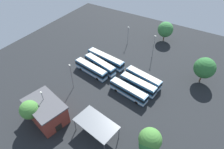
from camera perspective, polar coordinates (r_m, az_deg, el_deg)
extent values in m
plane|color=black|center=(64.28, 1.43, -1.01)|extent=(96.31, 96.31, 0.00)
cube|color=teal|center=(65.25, -6.19, 1.54)|extent=(12.89, 4.31, 2.99)
cube|color=beige|center=(64.27, -6.29, 2.62)|extent=(12.36, 4.04, 0.14)
cube|color=black|center=(64.95, -6.22, 1.87)|extent=(12.96, 4.36, 0.96)
cube|color=silver|center=(65.78, -6.14, 0.98)|extent=(12.96, 4.36, 0.60)
cube|color=black|center=(61.43, -2.03, -0.45)|extent=(0.36, 2.01, 1.10)
cylinder|color=black|center=(64.53, -2.93, -0.27)|extent=(1.03, 0.44, 1.00)
cylinder|color=black|center=(63.33, -4.31, -1.31)|extent=(1.03, 0.44, 1.00)
cylinder|color=black|center=(68.96, -7.77, 2.50)|extent=(1.03, 0.44, 1.00)
cylinder|color=black|center=(67.83, -9.14, 1.58)|extent=(1.03, 0.44, 1.00)
cube|color=teal|center=(66.90, -3.58, 2.87)|extent=(13.13, 5.12, 2.99)
cube|color=beige|center=(65.94, -3.64, 3.94)|extent=(12.58, 4.82, 0.14)
cube|color=black|center=(66.60, -3.60, 3.20)|extent=(13.20, 5.17, 0.96)
cube|color=silver|center=(67.42, -3.55, 2.31)|extent=(13.20, 5.17, 0.60)
cube|color=black|center=(62.94, 0.46, 0.79)|extent=(0.48, 1.99, 1.10)
cylinder|color=black|center=(66.08, -0.43, 0.95)|extent=(1.04, 0.50, 1.00)
cylinder|color=black|center=(64.86, -1.82, 0.02)|extent=(1.04, 0.50, 1.00)
cylinder|color=black|center=(70.68, -5.11, 3.83)|extent=(1.04, 0.50, 1.00)
cylinder|color=black|center=(69.54, -6.49, 3.00)|extent=(1.04, 0.50, 1.00)
cube|color=teal|center=(69.39, -1.90, 4.53)|extent=(15.05, 4.30, 2.99)
cube|color=beige|center=(68.47, -1.92, 5.58)|extent=(14.43, 4.03, 0.14)
cube|color=black|center=(69.11, -1.90, 4.85)|extent=(15.12, 4.35, 0.96)
cube|color=silver|center=(69.89, -1.88, 3.98)|extent=(15.12, 4.35, 0.60)
cube|color=black|center=(65.40, 3.09, 2.51)|extent=(0.31, 2.01, 1.10)
cube|color=#47474C|center=(70.27, -2.92, 5.02)|extent=(1.21, 2.61, 2.87)
cylinder|color=black|center=(68.58, 1.68, 2.67)|extent=(1.03, 0.42, 1.00)
cylinder|color=black|center=(67.17, 0.51, 1.73)|extent=(1.03, 0.42, 1.00)
cylinder|color=black|center=(73.35, -4.06, 5.45)|extent=(1.03, 0.42, 1.00)
cylinder|color=black|center=(72.03, -5.27, 4.63)|extent=(1.03, 0.42, 1.00)
cube|color=teal|center=(57.56, 4.85, -4.91)|extent=(12.42, 4.21, 2.99)
cube|color=beige|center=(56.45, 4.93, -3.80)|extent=(11.91, 3.94, 0.14)
cube|color=black|center=(57.22, 4.87, -4.58)|extent=(12.49, 4.26, 0.96)
cube|color=silver|center=(58.16, 4.80, -5.49)|extent=(12.49, 4.26, 0.60)
cube|color=black|center=(55.09, 10.05, -7.36)|extent=(0.35, 2.01, 1.10)
cylinder|color=black|center=(57.86, 8.48, -6.87)|extent=(1.03, 0.44, 1.00)
cylinder|color=black|center=(56.52, 7.20, -8.21)|extent=(1.03, 0.44, 1.00)
cylinder|color=black|center=(60.65, 2.53, -3.54)|extent=(1.03, 0.44, 1.00)
cylinder|color=black|center=(59.38, 1.18, -4.72)|extent=(1.03, 0.44, 1.00)
cube|color=teal|center=(59.83, 7.65, -3.00)|extent=(11.98, 3.95, 2.99)
cube|color=beige|center=(58.76, 7.78, -1.90)|extent=(11.49, 3.70, 0.14)
cube|color=black|center=(59.50, 7.69, -2.66)|extent=(12.05, 4.00, 0.96)
cube|color=silver|center=(60.41, 7.58, -3.57)|extent=(12.05, 4.00, 0.60)
cube|color=black|center=(57.65, 12.61, -5.09)|extent=(0.32, 2.01, 1.10)
cylinder|color=black|center=(60.32, 11.03, -4.78)|extent=(1.03, 0.43, 1.00)
cylinder|color=black|center=(58.87, 9.91, -6.03)|extent=(1.03, 0.43, 1.00)
cylinder|color=black|center=(62.77, 5.33, -1.85)|extent=(1.03, 0.43, 1.00)
cylinder|color=black|center=(61.37, 4.12, -2.97)|extent=(1.03, 0.43, 1.00)
cube|color=teal|center=(62.21, 9.21, -1.14)|extent=(12.36, 4.52, 2.99)
cube|color=beige|center=(61.19, 9.36, -0.05)|extent=(11.85, 4.24, 0.14)
cube|color=black|center=(61.90, 9.26, -0.81)|extent=(12.42, 4.56, 0.96)
cube|color=silver|center=(62.77, 9.13, -1.71)|extent=(12.42, 4.56, 0.60)
cube|color=black|center=(59.87, 14.04, -3.29)|extent=(0.41, 2.00, 1.10)
cylinder|color=black|center=(62.58, 12.49, -3.01)|extent=(1.04, 0.47, 1.00)
cylinder|color=black|center=(61.08, 11.38, -4.13)|extent=(1.04, 0.47, 1.00)
cylinder|color=black|center=(65.25, 6.95, -0.02)|extent=(1.04, 0.47, 1.00)
cylinder|color=black|center=(63.81, 5.75, -1.03)|extent=(1.04, 0.47, 1.00)
cube|color=maroon|center=(53.74, -18.73, -10.32)|extent=(11.57, 9.07, 5.76)
cube|color=#4C4C51|center=(51.50, -19.46, -8.17)|extent=(12.26, 9.62, 0.36)
cube|color=black|center=(52.04, -15.36, -14.85)|extent=(0.47, 1.77, 2.20)
cube|color=slate|center=(47.30, -4.69, -14.18)|extent=(11.07, 7.31, 0.20)
cylinder|color=#59595B|center=(48.38, 2.06, -16.78)|extent=(0.20, 0.20, 4.17)
cylinder|color=#59595B|center=(46.36, -2.27, -20.98)|extent=(0.20, 0.20, 4.17)
cylinder|color=#59595B|center=(52.28, -6.46, -10.88)|extent=(0.20, 0.20, 4.17)
cylinder|color=#59595B|center=(50.42, -10.80, -14.36)|extent=(0.20, 0.20, 4.17)
cylinder|color=slate|center=(72.77, 12.13, 7.91)|extent=(0.16, 0.16, 8.69)
cube|color=silver|center=(70.47, 12.65, 10.99)|extent=(0.56, 0.28, 0.20)
cylinder|color=slate|center=(53.66, -19.10, -8.26)|extent=(0.16, 0.16, 8.52)
cube|color=silver|center=(50.55, -20.19, -4.94)|extent=(0.56, 0.28, 0.20)
cylinder|color=slate|center=(59.27, -11.78, -0.75)|extent=(0.16, 0.16, 8.72)
cube|color=silver|center=(56.41, -12.40, 2.69)|extent=(0.56, 0.28, 0.20)
cylinder|color=slate|center=(79.66, 4.71, 11.26)|extent=(0.16, 0.16, 7.36)
cube|color=silver|center=(77.83, 4.86, 13.73)|extent=(0.56, 0.28, 0.20)
sphere|color=#2D6B33|center=(44.65, 10.82, -19.83)|extent=(4.43, 4.43, 4.43)
cylinder|color=brown|center=(47.63, 10.56, -20.55)|extent=(0.44, 0.44, 3.21)
sphere|color=#478438|center=(44.40, 11.17, -18.21)|extent=(5.11, 5.11, 5.11)
cylinder|color=brown|center=(85.70, 14.99, 10.38)|extent=(0.44, 0.44, 2.52)
sphere|color=#387A3D|center=(83.86, 15.45, 12.67)|extent=(6.23, 6.23, 6.23)
cylinder|color=brown|center=(68.37, 24.63, -0.94)|extent=(0.44, 0.44, 2.79)
sphere|color=#2D6B33|center=(65.91, 25.62, 1.76)|extent=(6.54, 6.54, 6.54)
cylinder|color=brown|center=(54.77, -22.12, -12.08)|extent=(0.44, 0.44, 3.60)
sphere|color=#478438|center=(51.97, -23.17, -9.51)|extent=(4.70, 4.70, 4.70)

